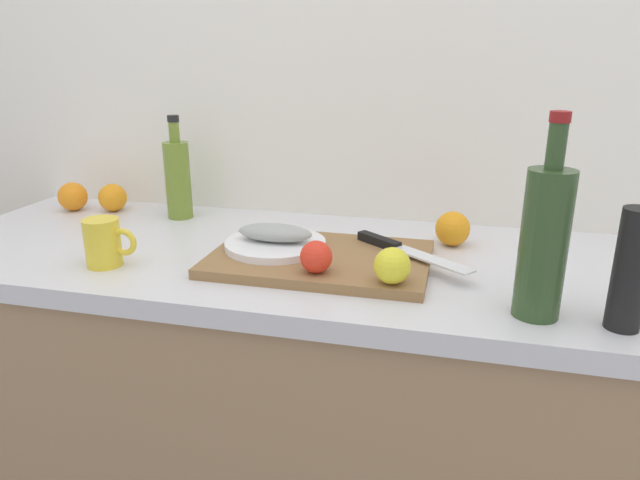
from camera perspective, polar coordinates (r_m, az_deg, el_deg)
back_wall at (r=1.43m, az=7.85°, el=15.88°), size 3.20×0.05×2.50m
kitchen_counter at (r=1.40m, az=4.73°, el=-19.35°), size 2.00×0.60×0.90m
cutting_board at (r=1.15m, az=-0.00°, el=-1.89°), size 0.44×0.29×0.02m
white_plate at (r=1.19m, az=-4.49°, el=-0.43°), size 0.21×0.21×0.01m
fish_fillet at (r=1.18m, az=-4.52°, el=0.74°), size 0.16×0.07×0.04m
chef_knife at (r=1.17m, az=7.76°, el=-0.74°), size 0.25×0.20×0.02m
lemon_0 at (r=1.00m, az=7.24°, el=-2.57°), size 0.07×0.07×0.07m
tomato_0 at (r=1.04m, az=-0.39°, el=-1.70°), size 0.06×0.06×0.06m
olive_oil_bottle at (r=1.49m, az=-14.06°, el=6.08°), size 0.06×0.06×0.26m
wine_bottle at (r=0.95m, az=21.53°, el=-0.03°), size 0.07×0.07×0.33m
coffee_mug_0 at (r=1.21m, az=-20.81°, el=-0.24°), size 0.11×0.07×0.10m
orange_1 at (r=1.62m, az=-20.06°, el=4.02°), size 0.07×0.07×0.07m
orange_2 at (r=1.67m, az=-23.53°, el=4.01°), size 0.08×0.08×0.08m
orange_3 at (r=1.28m, az=13.15°, el=1.11°), size 0.08×0.08×0.08m
pepper_mill at (r=0.98m, az=28.72°, el=-2.68°), size 0.05×0.05×0.19m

